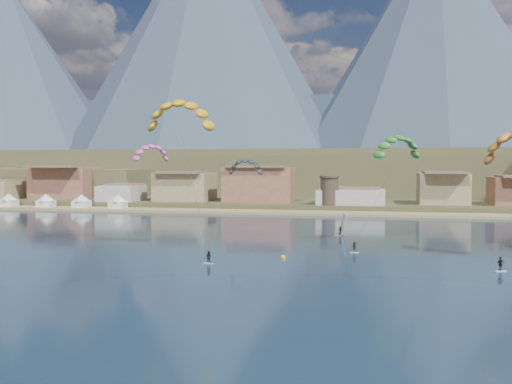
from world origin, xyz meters
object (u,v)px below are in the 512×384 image
windsurfer (341,229)px  buoy (283,257)px  kitesurfer_green (397,144)px  kitesurfer_yellow (180,111)px  watchtower (329,190)px

windsurfer → buoy: bearing=-103.7°
kitesurfer_green → windsurfer: kitesurfer_green is taller
buoy → windsurfer: bearing=76.3°
kitesurfer_yellow → windsurfer: bearing=45.5°
watchtower → kitesurfer_yellow: bearing=-102.6°
kitesurfer_green → buoy: kitesurfer_green is taller
kitesurfer_yellow → buoy: 29.24m
buoy → watchtower: bearing=89.8°
kitesurfer_yellow → kitesurfer_green: size_ratio=1.25×
kitesurfer_yellow → watchtower: bearing=77.4°
watchtower → windsurfer: size_ratio=2.01×
watchtower → windsurfer: bearing=-83.0°
watchtower → buoy: (-0.27, -84.21, -6.24)m
windsurfer → buoy: (-7.09, -29.09, -1.23)m
kitesurfer_yellow → buoy: kitesurfer_yellow is taller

